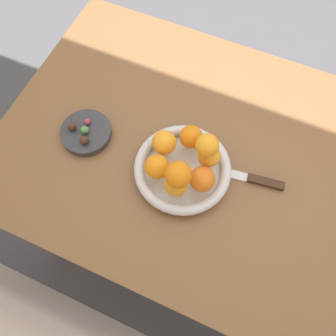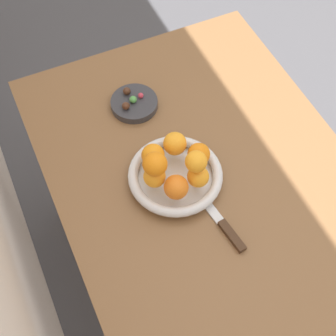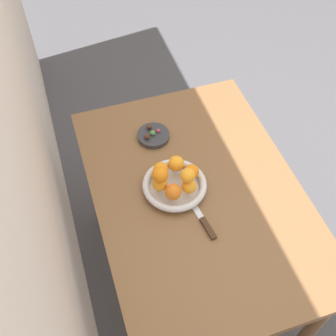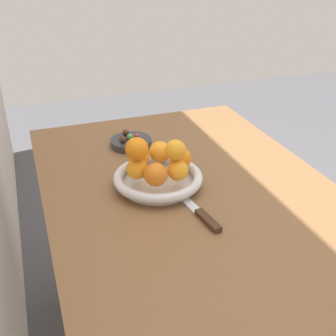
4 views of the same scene
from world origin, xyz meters
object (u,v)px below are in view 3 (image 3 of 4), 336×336
at_px(fruit_bowl, 175,185).
at_px(orange_7, 188,176).
at_px(candy_dish, 153,136).
at_px(orange_1, 191,172).
at_px(candy_ball_0, 149,127).
at_px(candy_ball_3, 153,133).
at_px(orange_0, 189,186).
at_px(orange_5, 173,192).
at_px(dining_table, 197,205).
at_px(orange_6, 160,174).
at_px(knife, 200,215).
at_px(orange_4, 160,184).
at_px(orange_3, 161,170).
at_px(candy_ball_2, 158,131).
at_px(candy_ball_1, 147,137).
at_px(orange_2, 176,164).

bearing_deg(fruit_bowl, orange_7, -142.76).
bearing_deg(candy_dish, orange_1, -165.74).
xyz_separation_m(orange_1, candy_ball_0, (0.30, 0.08, -0.04)).
relative_size(orange_1, candy_ball_3, 2.78).
bearing_deg(orange_0, candy_dish, 6.57).
xyz_separation_m(orange_0, orange_5, (-0.01, 0.06, 0.00)).
xyz_separation_m(fruit_bowl, candy_ball_0, (0.31, 0.01, 0.01)).
xyz_separation_m(dining_table, orange_6, (0.03, 0.14, 0.21)).
bearing_deg(knife, orange_4, 38.79).
bearing_deg(orange_3, orange_7, -143.15).
relative_size(orange_0, candy_ball_0, 2.50).
height_order(orange_7, candy_ball_0, orange_7).
bearing_deg(orange_6, candy_ball_0, -8.96).
height_order(orange_5, candy_ball_2, orange_5).
height_order(orange_7, candy_ball_1, orange_7).
bearing_deg(candy_ball_1, orange_0, -167.56).
height_order(orange_0, orange_7, orange_7).
bearing_deg(orange_5, orange_2, -23.49).
xyz_separation_m(orange_1, orange_4, (-0.01, 0.13, -0.00)).
bearing_deg(knife, candy_ball_0, 7.13).
height_order(candy_dish, candy_ball_2, candy_ball_2).
distance_m(orange_1, candy_ball_0, 0.31).
height_order(orange_2, candy_ball_3, orange_2).
bearing_deg(orange_0, candy_ball_1, 12.44).
bearing_deg(candy_ball_0, candy_ball_1, 155.35).
distance_m(dining_table, orange_1, 0.16).
bearing_deg(orange_2, orange_0, -174.48).
height_order(dining_table, knife, knife).
height_order(orange_7, candy_ball_3, orange_7).
relative_size(candy_dish, orange_7, 2.47).
xyz_separation_m(candy_ball_0, candy_ball_3, (-0.04, -0.00, -0.00)).
bearing_deg(candy_ball_1, orange_2, -163.80).
relative_size(orange_2, orange_3, 1.02).
bearing_deg(fruit_bowl, orange_5, 156.51).
distance_m(orange_3, knife, 0.22).
bearing_deg(orange_7, candy_ball_1, 12.05).
distance_m(orange_1, knife, 0.16).
bearing_deg(orange_1, orange_6, 97.82).
distance_m(dining_table, orange_4, 0.21).
distance_m(orange_2, orange_7, 0.12).
relative_size(orange_3, candy_ball_3, 2.85).
relative_size(dining_table, orange_4, 20.04).
height_order(fruit_bowl, candy_ball_1, candy_ball_1).
height_order(dining_table, candy_ball_1, candy_ball_1).
bearing_deg(fruit_bowl, orange_1, -83.49).
relative_size(orange_1, orange_2, 0.95).
distance_m(dining_table, candy_ball_1, 0.34).
xyz_separation_m(orange_2, candy_ball_1, (0.20, 0.06, -0.04)).
bearing_deg(candy_ball_3, knife, -172.88).
bearing_deg(orange_5, candy_ball_1, 1.07).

